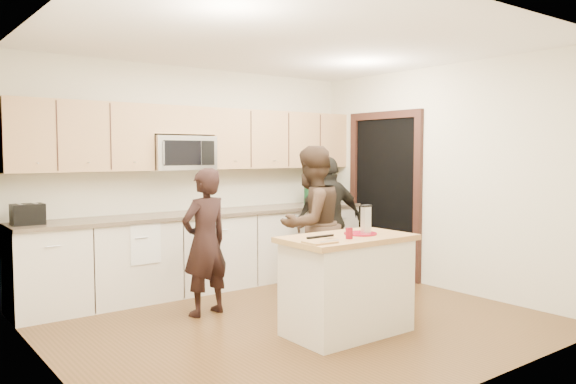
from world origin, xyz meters
TOP-DOWN VIEW (x-y plane):
  - floor at (0.00, 0.00)m, footprint 4.50×4.50m
  - room_shell at (0.00, 0.00)m, footprint 4.52×4.02m
  - back_cabinetry at (0.00, 1.69)m, footprint 4.50×0.66m
  - upper_cabinetry at (0.03, 1.83)m, footprint 4.50×0.33m
  - microwave at (-0.31, 1.80)m, footprint 0.76×0.41m
  - doorway at (2.23, 0.90)m, footprint 0.06×1.25m
  - framed_picture at (1.95, 1.98)m, footprint 0.30×0.03m
  - dish_towel at (-0.95, 1.50)m, footprint 0.34×0.60m
  - island at (0.15, -0.59)m, footprint 1.21×0.71m
  - red_plate at (0.30, -0.60)m, footprint 0.30×0.30m
  - box_grater at (0.34, -0.63)m, footprint 0.10×0.06m
  - drink_glass at (0.03, -0.74)m, footprint 0.06×0.06m
  - cutting_board at (-0.32, -0.75)m, footprint 0.25×0.20m
  - tongs at (-0.19, -0.61)m, footprint 0.29×0.03m
  - knife at (-0.26, -0.81)m, footprint 0.20×0.02m
  - toaster at (-2.05, 1.67)m, footprint 0.30×0.21m
  - bottle_cluster at (1.79, 1.73)m, footprint 0.47×0.35m
  - orchid at (1.89, 1.72)m, footprint 0.34×0.33m
  - woman_left at (-0.59, 0.72)m, footprint 0.60×0.45m
  - woman_center at (0.57, 0.44)m, footprint 0.91×0.75m
  - woman_right at (1.32, 0.98)m, footprint 0.99×0.52m

SIDE VIEW (x-z plane):
  - floor at x=0.00m, z-range 0.00..0.00m
  - island at x=0.15m, z-range 0.00..0.90m
  - back_cabinetry at x=0.00m, z-range 0.00..0.94m
  - woman_left at x=-0.59m, z-range 0.00..1.50m
  - dish_towel at x=-0.95m, z-range 0.56..1.04m
  - woman_right at x=1.32m, z-range 0.00..1.61m
  - woman_center at x=0.57m, z-range 0.00..1.73m
  - red_plate at x=0.30m, z-range 0.90..0.92m
  - cutting_board at x=-0.32m, z-range 0.90..0.92m
  - knife at x=-0.26m, z-range 0.92..0.92m
  - tongs at x=-0.19m, z-range 0.92..0.93m
  - drink_glass at x=0.03m, z-range 0.90..1.00m
  - toaster at x=-2.05m, z-range 0.94..1.15m
  - box_grater at x=0.34m, z-range 0.92..1.18m
  - bottle_cluster at x=1.79m, z-range 0.92..1.33m
  - doorway at x=2.23m, z-range 0.06..2.26m
  - orchid at x=1.89m, z-range 0.94..1.42m
  - framed_picture at x=1.95m, z-range 1.09..1.47m
  - microwave at x=-0.31m, z-range 1.45..1.85m
  - room_shell at x=0.00m, z-range 0.38..3.09m
  - upper_cabinetry at x=0.03m, z-range 1.47..2.22m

